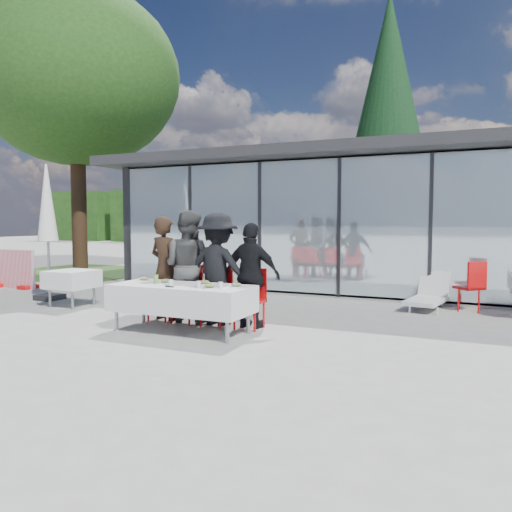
{
  "coord_description": "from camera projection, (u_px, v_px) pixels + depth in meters",
  "views": [
    {
      "loc": [
        3.96,
        -6.93,
        1.75
      ],
      "look_at": [
        0.26,
        1.2,
        1.12
      ],
      "focal_mm": 35.0,
      "sensor_mm": 36.0,
      "label": 1
    }
  ],
  "objects": [
    {
      "name": "diner_chair_c",
      "position": [
        218.0,
        293.0,
        8.43
      ],
      "size": [
        0.44,
        0.44,
        0.97
      ],
      "color": "red",
      "rests_on": "ground"
    },
    {
      "name": "juice_bottle",
      "position": [
        156.0,
        279.0,
        7.99
      ],
      "size": [
        0.06,
        0.06,
        0.14
      ],
      "primitive_type": "cylinder",
      "color": "#73A645",
      "rests_on": "dining_table"
    },
    {
      "name": "diner_chair_a",
      "position": [
        165.0,
        289.0,
        8.87
      ],
      "size": [
        0.44,
        0.44,
        0.97
      ],
      "color": "red",
      "rests_on": "ground"
    },
    {
      "name": "diner_b",
      "position": [
        188.0,
        266.0,
        8.64
      ],
      "size": [
        0.97,
        0.97,
        1.93
      ],
      "primitive_type": "imported",
      "rotation": [
        0.0,
        0.0,
        3.11
      ],
      "color": "#4B4B4B",
      "rests_on": "ground"
    },
    {
      "name": "diner_a",
      "position": [
        165.0,
        268.0,
        8.84
      ],
      "size": [
        0.8,
        0.8,
        1.84
      ],
      "primitive_type": "imported",
      "rotation": [
        0.0,
        0.0,
        2.91
      ],
      "color": "#332216",
      "rests_on": "ground"
    },
    {
      "name": "grass_patch",
      "position": [
        81.0,
        272.0,
        17.0
      ],
      "size": [
        5.0,
        5.0,
        0.02
      ],
      "primitive_type": "cube",
      "color": "#385926",
      "rests_on": "ground"
    },
    {
      "name": "ground",
      "position": [
        210.0,
        330.0,
        8.05
      ],
      "size": [
        90.0,
        90.0,
        0.0
      ],
      "primitive_type": "plane",
      "color": "#9E9C96",
      "rests_on": "ground"
    },
    {
      "name": "spare_table_left",
      "position": [
        72.0,
        279.0,
        10.25
      ],
      "size": [
        0.86,
        0.86,
        0.74
      ],
      "color": "silver",
      "rests_on": "ground"
    },
    {
      "name": "diner_c",
      "position": [
        218.0,
        269.0,
        8.4
      ],
      "size": [
        1.24,
        1.24,
        1.89
      ],
      "primitive_type": "imported",
      "rotation": [
        0.0,
        0.0,
        3.13
      ],
      "color": "black",
      "rests_on": "ground"
    },
    {
      "name": "plate_d",
      "position": [
        236.0,
        285.0,
        7.57
      ],
      "size": [
        0.24,
        0.24,
        0.07
      ],
      "color": "white",
      "rests_on": "dining_table"
    },
    {
      "name": "folded_eyeglasses",
      "position": [
        170.0,
        287.0,
        7.55
      ],
      "size": [
        0.14,
        0.03,
        0.01
      ],
      "primitive_type": "cube",
      "color": "black",
      "rests_on": "dining_table"
    },
    {
      "name": "diner_chair_d",
      "position": [
        252.0,
        295.0,
        8.17
      ],
      "size": [
        0.44,
        0.44,
        0.97
      ],
      "color": "red",
      "rests_on": "ground"
    },
    {
      "name": "treeline",
      "position": [
        388.0,
        215.0,
        34.14
      ],
      "size": [
        62.5,
        2.0,
        4.4
      ],
      "color": "#193A12",
      "rests_on": "ground"
    },
    {
      "name": "plate_c",
      "position": [
        204.0,
        283.0,
        7.89
      ],
      "size": [
        0.24,
        0.24,
        0.07
      ],
      "color": "white",
      "rests_on": "dining_table"
    },
    {
      "name": "conifer_tree",
      "position": [
        388.0,
        111.0,
        19.23
      ],
      "size": [
        4.0,
        4.0,
        10.5
      ],
      "color": "#382316",
      "rests_on": "ground"
    },
    {
      "name": "spare_chair_b",
      "position": [
        473.0,
        284.0,
        9.64
      ],
      "size": [
        0.62,
        0.62,
        0.97
      ],
      "color": "red",
      "rests_on": "ground"
    },
    {
      "name": "diner_chair_b",
      "position": [
        189.0,
        291.0,
        8.67
      ],
      "size": [
        0.44,
        0.44,
        0.97
      ],
      "color": "red",
      "rests_on": "ground"
    },
    {
      "name": "drinking_glasses",
      "position": [
        196.0,
        284.0,
        7.54
      ],
      "size": [
        0.92,
        0.12,
        0.1
      ],
      "color": "silver",
      "rests_on": "dining_table"
    },
    {
      "name": "market_umbrella",
      "position": [
        47.0,
        211.0,
        10.99
      ],
      "size": [
        0.5,
        0.5,
        3.0
      ],
      "color": "black",
      "rests_on": "ground"
    },
    {
      "name": "diner_d",
      "position": [
        251.0,
        275.0,
        8.14
      ],
      "size": [
        1.07,
        1.07,
        1.73
      ],
      "primitive_type": "imported",
      "rotation": [
        0.0,
        0.0,
        3.09
      ],
      "color": "black",
      "rests_on": "ground"
    },
    {
      "name": "pavilion",
      "position": [
        410.0,
        208.0,
        14.48
      ],
      "size": [
        14.8,
        8.8,
        3.44
      ],
      "color": "gray",
      "rests_on": "ground"
    },
    {
      "name": "lounger",
      "position": [
        429.0,
        295.0,
        10.02
      ],
      "size": [
        0.81,
        1.41,
        0.72
      ],
      "color": "white",
      "rests_on": "ground"
    },
    {
      "name": "dining_table",
      "position": [
        181.0,
        298.0,
        7.85
      ],
      "size": [
        2.26,
        0.96,
        0.75
      ],
      "color": "silver",
      "rests_on": "ground"
    },
    {
      "name": "plate_a",
      "position": [
        144.0,
        279.0,
        8.37
      ],
      "size": [
        0.24,
        0.24,
        0.07
      ],
      "color": "white",
      "rests_on": "dining_table"
    },
    {
      "name": "deciduous_tree",
      "position": [
        76.0,
        79.0,
        16.55
      ],
      "size": [
        7.04,
        6.4,
        9.38
      ],
      "color": "#382316",
      "rests_on": "ground"
    },
    {
      "name": "plate_extra",
      "position": [
        210.0,
        286.0,
        7.43
      ],
      "size": [
        0.24,
        0.24,
        0.07
      ],
      "color": "white",
      "rests_on": "dining_table"
    },
    {
      "name": "plate_b",
      "position": [
        166.0,
        281.0,
        8.05
      ],
      "size": [
        0.24,
        0.24,
        0.07
      ],
      "color": "white",
      "rests_on": "dining_table"
    }
  ]
}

